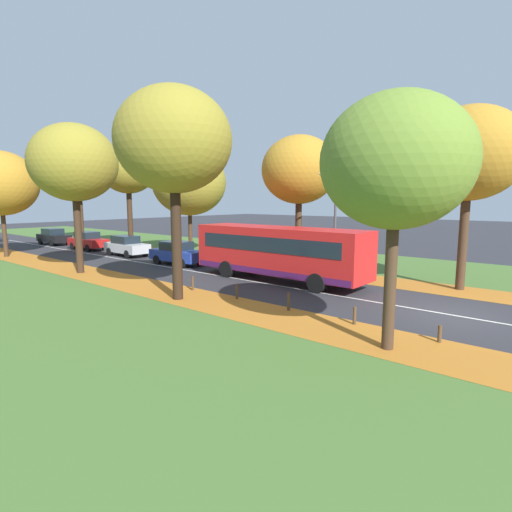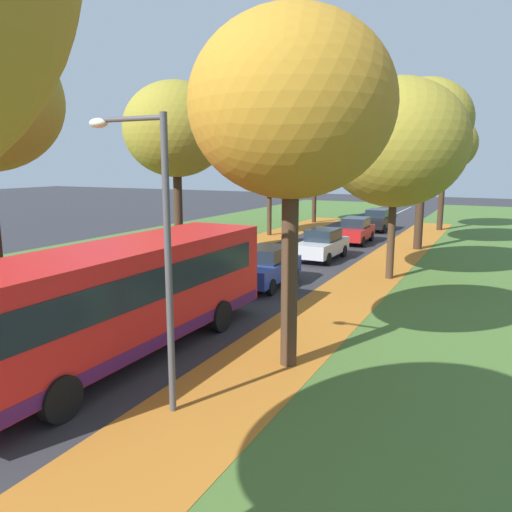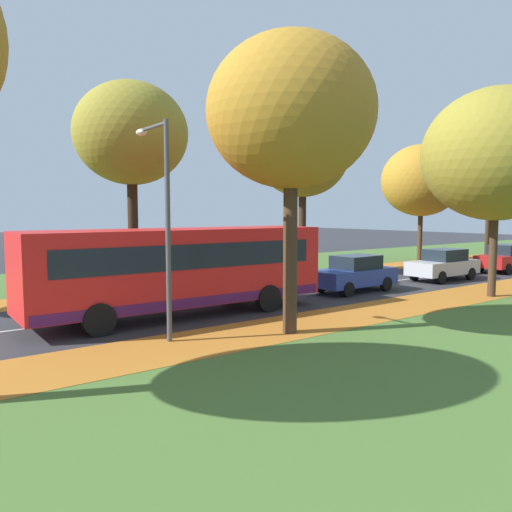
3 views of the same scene
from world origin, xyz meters
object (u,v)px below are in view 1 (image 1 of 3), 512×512
Objects in this scene: tree_left_far at (0,183)px; tree_right_mid at (189,182)px; tree_left_mid at (74,163)px; bollard_fourth at (289,302)px; car_silver_following at (127,246)px; car_black_fourth_in_line at (54,237)px; car_blue_lead at (178,253)px; tree_right_distant at (79,182)px; tree_left_nearest at (396,162)px; bollard_fifth at (237,292)px; tree_right_far at (128,169)px; bollard_third at (355,316)px; bollard_second at (440,334)px; tree_right_nearest at (469,154)px; streetlamp_right at (332,213)px; car_red_third_in_line at (88,241)px; tree_right_near at (299,170)px; bus at (279,250)px; tree_left_near at (174,141)px; bollard_sixth at (193,283)px.

tree_left_far is 14.47m from tree_right_mid.
tree_left_mid reaches higher than bollard_fourth.
car_black_fourth_in_line is at bearing 90.29° from car_silver_following.
tree_left_far is at bearing 114.51° from car_blue_lead.
tree_left_far is 0.96× the size of tree_right_distant.
car_blue_lead and car_black_fourth_in_line have the same top height.
bollard_fourth is (1.50, -26.21, -5.37)m from tree_left_far.
car_silver_following is at bearing 75.01° from tree_left_nearest.
bollard_fifth is (1.56, -23.31, -5.38)m from tree_left_far.
bollard_third is at bearing -107.83° from tree_right_far.
tree_right_far reaches higher than bollard_second.
tree_right_distant reaches higher than tree_left_far.
tree_right_distant reaches higher than car_silver_following.
tree_left_nearest is at bearing -178.33° from tree_right_nearest.
streetlamp_right is 1.41× the size of car_red_third_in_line.
tree_right_far is at bearing 85.79° from streetlamp_right.
tree_right_near is 2.02× the size of car_silver_following.
bus is 15.30m from car_silver_following.
tree_left_mid is at bearing 93.91° from bollard_third.
tree_right_nearest is (10.31, -9.40, -0.34)m from tree_left_near.
bus reaches higher than car_black_fourth_in_line.
bollard_fifth is at bearing 89.42° from bollard_third.
bollard_fourth is 0.17× the size of car_red_third_in_line.
tree_right_distant is (10.24, 19.72, -0.22)m from tree_left_mid.
bollard_sixth is at bearing 81.75° from tree_left_nearest.
bollard_fourth is 19.85m from car_silver_following.
tree_right_near is 0.82× the size of bus.
car_black_fourth_in_line is at bearing 76.65° from tree_left_near.
tree_right_mid is (10.68, 11.32, -1.09)m from tree_left_near.
tree_right_nearest is 10.52m from bus.
tree_left_nearest is at bearing -116.74° from tree_right_mid.
tree_right_far is at bearing 89.51° from tree_right_nearest.
bollard_second is 25.51m from car_silver_following.
tree_left_nearest reaches higher than car_silver_following.
bollard_third is 0.16× the size of car_silver_following.
bollard_fourth is (-9.04, -16.29, -5.53)m from tree_right_mid.
tree_left_mid is at bearing 96.08° from bollard_fifth.
car_blue_lead is (4.62, 9.76, 0.46)m from bollard_fifth.
tree_right_far is 27.30m from bollard_fourth.
car_blue_lead is (6.23, 17.39, -4.72)m from tree_left_nearest.
tree_left_near reaches higher than bollard_second.
tree_right_mid is (10.25, 1.47, -0.75)m from tree_left_mid.
bollard_third is (1.64, -7.87, -6.65)m from tree_left_near.
bollard_third is (-0.01, 2.90, 0.05)m from bollard_second.
bus is at bearing 12.95° from bollard_fifth.
bus is 2.45× the size of car_blue_lead.
tree_right_distant is 2.00× the size of car_blue_lead.
tree_right_near is at bearing -90.51° from tree_right_distant.
tree_left_far is at bearing 105.53° from bus.
car_black_fourth_in_line is at bearing 80.78° from bollard_fifth.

